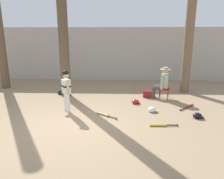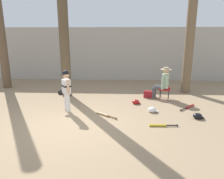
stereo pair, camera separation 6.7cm
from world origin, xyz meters
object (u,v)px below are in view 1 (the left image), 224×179
(handbag_beside_stool, at_px, (148,94))
(bat_yellow_trainer, at_px, (160,125))
(seated_spectator, at_px, (162,82))
(batting_helmet_red, at_px, (135,102))
(tree_near_player, at_px, (63,39))
(tree_behind_spectator, at_px, (190,29))
(batting_helmet_white, at_px, (152,110))
(folding_stool, at_px, (164,89))
(bat_wood_tan, at_px, (104,115))
(batting_helmet_black, at_px, (197,116))
(young_ballplayer, at_px, (66,88))
(bat_red_barrel, at_px, (188,107))

(handbag_beside_stool, relative_size, bat_yellow_trainer, 0.45)
(seated_spectator, bearing_deg, batting_helmet_red, -144.94)
(tree_near_player, height_order, tree_behind_spectator, tree_behind_spectator)
(batting_helmet_white, distance_m, batting_helmet_red, 0.93)
(tree_near_player, distance_m, folding_stool, 4.24)
(tree_behind_spectator, bearing_deg, bat_yellow_trainer, -115.13)
(folding_stool, height_order, seated_spectator, seated_spectator)
(handbag_beside_stool, relative_size, bat_wood_tan, 0.53)
(bat_yellow_trainer, relative_size, bat_wood_tan, 1.16)
(tree_behind_spectator, distance_m, folding_stool, 2.68)
(folding_stool, relative_size, batting_helmet_white, 1.65)
(handbag_beside_stool, height_order, batting_helmet_black, handbag_beside_stool)
(folding_stool, bearing_deg, batting_helmet_black, -73.94)
(young_ballplayer, relative_size, folding_stool, 2.64)
(tree_near_player, height_order, batting_helmet_white, tree_near_player)
(bat_wood_tan, distance_m, batting_helmet_white, 1.53)
(tree_behind_spectator, height_order, bat_yellow_trainer, tree_behind_spectator)
(batting_helmet_black, bearing_deg, batting_helmet_red, 143.12)
(seated_spectator, distance_m, batting_helmet_red, 1.39)
(handbag_beside_stool, bearing_deg, batting_helmet_white, -92.68)
(bat_yellow_trainer, height_order, batting_helmet_red, batting_helmet_red)
(handbag_beside_stool, bearing_deg, folding_stool, -10.92)
(seated_spectator, distance_m, bat_wood_tan, 2.87)
(bat_red_barrel, height_order, batting_helmet_black, batting_helmet_black)
(tree_behind_spectator, relative_size, bat_yellow_trainer, 7.63)
(batting_helmet_red, height_order, batting_helmet_black, batting_helmet_black)
(handbag_beside_stool, bearing_deg, bat_red_barrel, -43.93)
(bat_wood_tan, bearing_deg, tree_near_player, 128.37)
(tree_behind_spectator, distance_m, batting_helmet_white, 3.97)
(batting_helmet_black, bearing_deg, bat_wood_tan, 178.11)
(folding_stool, xyz_separation_m, bat_red_barrel, (0.61, -1.04, -0.33))
(batting_helmet_black, bearing_deg, tree_behind_spectator, 80.29)
(young_ballplayer, bearing_deg, folding_stool, 24.33)
(folding_stool, height_order, batting_helmet_white, folding_stool)
(tree_near_player, relative_size, folding_stool, 10.14)
(seated_spectator, bearing_deg, tree_behind_spectator, 40.43)
(seated_spectator, bearing_deg, tree_near_player, 177.10)
(tree_behind_spectator, bearing_deg, bat_wood_tan, -137.89)
(batting_helmet_white, bearing_deg, folding_stool, 66.05)
(bat_red_barrel, bearing_deg, folding_stool, 120.25)
(young_ballplayer, distance_m, folding_stool, 3.70)
(batting_helmet_red, bearing_deg, young_ballplayer, -159.82)
(tree_near_player, relative_size, bat_wood_tan, 7.78)
(tree_near_player, bearing_deg, handbag_beside_stool, -1.81)
(bat_yellow_trainer, bearing_deg, seated_spectator, 78.79)
(tree_behind_spectator, relative_size, folding_stool, 11.57)
(bat_yellow_trainer, xyz_separation_m, bat_red_barrel, (1.22, 1.54, 0.00))
(bat_red_barrel, bearing_deg, batting_helmet_white, -160.08)
(handbag_beside_stool, xyz_separation_m, bat_wood_tan, (-1.55, -2.00, -0.10))
(batting_helmet_black, bearing_deg, bat_red_barrel, 87.69)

